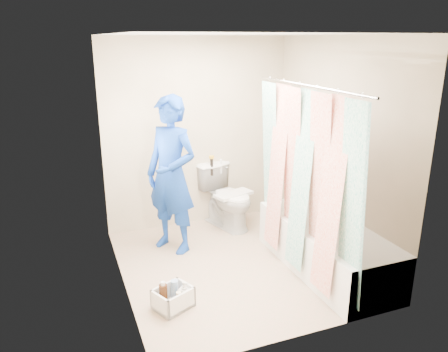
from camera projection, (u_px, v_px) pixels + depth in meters
name	position (u px, v px, depth m)	size (l,w,h in m)	color
floor	(236.00, 265.00, 4.77)	(2.60, 2.60, 0.00)	#9E8970
ceiling	(238.00, 34.00, 4.05)	(2.40, 2.60, 0.02)	silver
wall_back	(198.00, 134.00, 5.57)	(2.40, 0.02, 2.40)	#C2B195
wall_front	(304.00, 202.00, 3.25)	(2.40, 0.02, 2.40)	#C2B195
wall_left	(116.00, 171.00, 4.00)	(0.02, 2.60, 2.40)	#C2B195
wall_right	(337.00, 148.00, 4.82)	(0.02, 2.60, 2.40)	#C2B195
bathtub	(326.00, 246.00, 4.61)	(0.70, 1.75, 0.50)	silver
curtain_rod	(308.00, 86.00, 3.99)	(0.02, 0.02, 1.90)	silver
shower_curtain	(303.00, 182.00, 4.27)	(0.06, 1.75, 1.80)	white
toilet	(227.00, 197.00, 5.65)	(0.45, 0.79, 0.81)	white
tank_lid	(234.00, 194.00, 5.53)	(0.50, 0.22, 0.04)	white
tank_internals	(214.00, 165.00, 5.67)	(0.19, 0.09, 0.26)	black
plumber	(171.00, 175.00, 4.89)	(0.65, 0.43, 1.79)	#0F2E99
cleaning_caddy	(174.00, 298.00, 3.99)	(0.41, 0.37, 0.25)	silver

